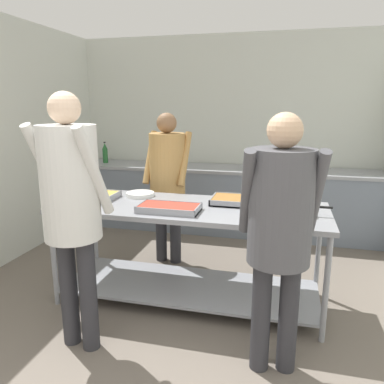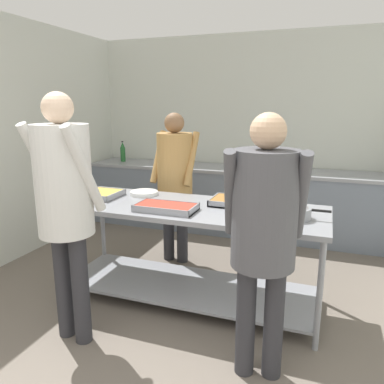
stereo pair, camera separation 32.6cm
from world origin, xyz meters
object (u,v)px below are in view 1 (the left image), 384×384
Objects in this scene: plate_stack at (140,194)px; cook_behind_counter at (167,173)px; serving_tray_roast at (169,208)px; serving_tray_vegetables at (95,196)px; guest_serving_left at (71,197)px; sauce_pan at (296,209)px; guest_serving_right at (280,221)px; serving_tray_greens at (239,201)px; water_bottle at (105,153)px.

plate_stack is 0.17× the size of cook_behind_counter.
plate_stack is 0.55× the size of serving_tray_roast.
serving_tray_vegetables is 1.37× the size of plate_stack.
plate_stack is 0.60m from serving_tray_roast.
guest_serving_left is at bearing -127.32° from serving_tray_roast.
plate_stack is at bearing 168.87° from sauce_pan.
guest_serving_left is at bearing -176.52° from guest_serving_right.
cook_behind_counter is at bearing 84.15° from guest_serving_left.
sauce_pan is 0.71m from guest_serving_right.
guest_serving_left is 1.37m from guest_serving_right.
sauce_pan is at bearing -31.69° from cook_behind_counter.
guest_serving_right reaches higher than plate_stack.
guest_serving_right is at bearing -36.83° from plate_stack.
serving_tray_roast is 1.03× the size of serving_tray_greens.
serving_tray_roast is 0.83m from guest_serving_left.
cook_behind_counter is at bearing 145.48° from serving_tray_greens.
cook_behind_counter is (-1.32, 0.82, 0.08)m from sauce_pan.
cook_behind_counter is at bearing -41.94° from water_bottle.
guest_serving_left reaches higher than guest_serving_right.
water_bottle is (-2.54, 2.71, -0.00)m from guest_serving_right.
guest_serving_right is at bearing -46.89° from water_bottle.
sauce_pan is at bearing 80.36° from guest_serving_right.
guest_serving_left is 1.07× the size of guest_serving_right.
guest_serving_left reaches higher than cook_behind_counter.
water_bottle is (-1.33, 1.20, 0.02)m from cook_behind_counter.
serving_tray_roast is at bearing 52.68° from guest_serving_left.
guest_serving_left reaches higher than plate_stack.
serving_tray_roast is 0.30× the size of cook_behind_counter.
cook_behind_counter reaches higher than water_bottle.
sauce_pan is at bearing -37.18° from water_bottle.
serving_tray_roast is at bearing -15.48° from serving_tray_vegetables.
guest_serving_left is 3.03m from water_bottle.
guest_serving_right is (0.36, -0.93, 0.13)m from serving_tray_greens.
cook_behind_counter reaches higher than serving_tray_greens.
guest_serving_left is at bearing -152.32° from sauce_pan.
serving_tray_vegetables is at bearing 155.24° from guest_serving_right.
guest_serving_left reaches higher than sauce_pan.
plate_stack is at bearing 177.31° from serving_tray_greens.
sauce_pan is 0.24× the size of guest_serving_right.
guest_serving_left is 1.10× the size of cook_behind_counter.
serving_tray_vegetables and serving_tray_roast have the same top height.
serving_tray_greens is at bearing 45.19° from guest_serving_left.
water_bottle is at bearing 140.76° from serving_tray_greens.
serving_tray_roast is at bearing -71.62° from cook_behind_counter.
serving_tray_vegetables is 0.23× the size of cook_behind_counter.
serving_tray_roast is at bearing -144.04° from serving_tray_greens.
water_bottle reaches higher than sauce_pan.
serving_tray_roast is at bearing -171.74° from sauce_pan.
plate_stack is 0.16× the size of guest_serving_right.
guest_serving_left reaches higher than serving_tray_vegetables.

